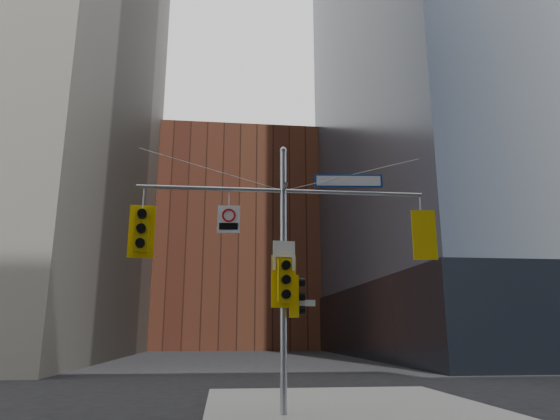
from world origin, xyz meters
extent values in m
cube|color=gray|center=(2.00, 4.00, 0.07)|extent=(8.00, 8.00, 0.15)
cube|color=black|center=(28.00, 32.00, 3.00)|extent=(36.40, 36.40, 6.00)
cube|color=brown|center=(0.00, 58.00, 14.00)|extent=(26.00, 20.00, 28.00)
cylinder|color=#979AA0|center=(0.00, 2.00, 3.60)|extent=(0.18, 0.18, 7.20)
sphere|color=#979AA0|center=(0.00, 2.00, 7.20)|extent=(0.20, 0.20, 0.20)
cylinder|color=#979AA0|center=(-2.00, 2.00, 6.00)|extent=(4.00, 0.11, 0.11)
cylinder|color=#979AA0|center=(2.00, 2.00, 6.00)|extent=(4.00, 0.11, 0.11)
cylinder|color=#979AA0|center=(0.00, 1.65, 6.00)|extent=(0.10, 0.70, 0.10)
cylinder|color=#979AA0|center=(-2.00, 2.00, 6.55)|extent=(4.00, 0.02, 1.12)
cylinder|color=#979AA0|center=(2.00, 2.00, 6.55)|extent=(4.00, 0.02, 1.12)
cube|color=#DBB60B|center=(-3.79, 2.00, 4.80)|extent=(0.41, 0.31, 1.16)
cube|color=#DBB60B|center=(-3.82, 2.20, 4.80)|extent=(0.69, 0.12, 1.44)
cylinder|color=black|center=(-3.77, 1.78, 5.19)|extent=(0.26, 0.20, 0.24)
cylinder|color=black|center=(-3.78, 1.87, 5.19)|extent=(0.21, 0.05, 0.21)
cylinder|color=black|center=(-3.77, 1.78, 4.80)|extent=(0.26, 0.20, 0.24)
cylinder|color=black|center=(-3.78, 1.87, 4.80)|extent=(0.21, 0.05, 0.21)
cylinder|color=black|center=(-3.77, 1.78, 4.41)|extent=(0.26, 0.20, 0.24)
cylinder|color=black|center=(-3.78, 1.87, 4.41)|extent=(0.21, 0.05, 0.21)
cube|color=#DBB60B|center=(3.95, 2.00, 4.80)|extent=(0.39, 0.30, 1.13)
cube|color=#DBB60B|center=(3.92, 1.81, 4.80)|extent=(0.67, 0.11, 1.40)
cylinder|color=black|center=(3.97, 2.21, 5.18)|extent=(0.25, 0.20, 0.24)
cylinder|color=black|center=(3.96, 2.13, 5.18)|extent=(0.21, 0.04, 0.20)
cylinder|color=black|center=(3.97, 2.21, 4.80)|extent=(0.25, 0.20, 0.24)
cylinder|color=black|center=(3.96, 2.13, 4.80)|extent=(0.21, 0.04, 0.20)
cylinder|color=black|center=(3.97, 2.21, 4.42)|extent=(0.25, 0.20, 0.24)
cylinder|color=black|center=(3.96, 2.13, 4.42)|extent=(0.21, 0.04, 0.20)
cube|color=#DBB60B|center=(0.28, 2.00, 3.09)|extent=(0.29, 0.38, 1.10)
cylinder|color=black|center=(0.49, 1.98, 3.46)|extent=(0.19, 0.25, 0.23)
cylinder|color=black|center=(0.41, 1.99, 3.46)|extent=(0.04, 0.20, 0.20)
cylinder|color=black|center=(0.49, 1.98, 3.09)|extent=(0.19, 0.25, 0.23)
cylinder|color=black|center=(0.41, 1.99, 3.09)|extent=(0.04, 0.20, 0.20)
cylinder|color=black|center=(0.49, 1.98, 2.73)|extent=(0.19, 0.25, 0.23)
cylinder|color=black|center=(0.41, 1.99, 2.73)|extent=(0.04, 0.20, 0.20)
cube|color=#DBB60B|center=(0.00, 1.72, 3.48)|extent=(0.37, 0.27, 1.12)
cube|color=#DBB60B|center=(-0.01, 1.91, 3.48)|extent=(0.66, 0.07, 1.39)
cylinder|color=black|center=(0.01, 1.51, 3.86)|extent=(0.24, 0.18, 0.24)
cylinder|color=black|center=(0.01, 1.59, 3.86)|extent=(0.20, 0.03, 0.20)
cylinder|color=black|center=(0.01, 1.51, 3.48)|extent=(0.24, 0.18, 0.24)
cylinder|color=black|center=(0.01, 1.59, 3.48)|extent=(0.20, 0.03, 0.20)
cylinder|color=black|center=(0.01, 1.51, 3.11)|extent=(0.24, 0.18, 0.24)
cylinder|color=#0CE559|center=(0.01, 1.59, 3.11)|extent=(0.20, 0.03, 0.20)
cube|color=navy|center=(1.87, 2.00, 6.35)|extent=(1.94, 0.23, 0.38)
cube|color=silver|center=(1.87, 1.98, 6.35)|extent=(1.82, 0.18, 0.29)
cube|color=silver|center=(-1.50, 1.98, 5.15)|extent=(0.61, 0.08, 0.76)
torus|color=#B20A0A|center=(-1.50, 1.96, 5.25)|extent=(0.38, 0.08, 0.37)
cube|color=black|center=(-1.50, 1.96, 4.95)|extent=(0.51, 0.05, 0.18)
cube|color=silver|center=(0.00, 1.88, 4.16)|extent=(0.60, 0.11, 0.79)
cube|color=#D88C00|center=(0.00, 1.86, 3.94)|extent=(0.44, 0.07, 0.35)
cube|color=silver|center=(0.45, 2.00, 2.92)|extent=(0.82, 0.12, 0.16)
cube|color=#145926|center=(0.00, 2.45, 2.90)|extent=(0.03, 0.68, 0.14)
camera|label=1|loc=(-1.57, -11.29, 2.19)|focal=32.00mm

